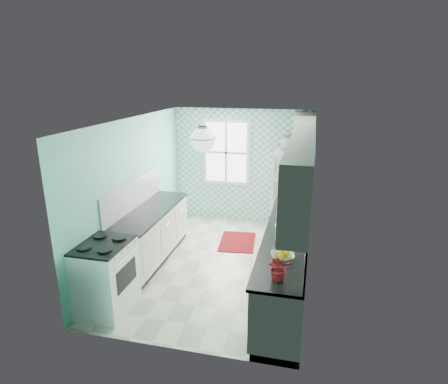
% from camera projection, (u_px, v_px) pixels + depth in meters
% --- Properties ---
extents(floor, '(3.00, 4.40, 0.02)m').
position_uv_depth(floor, '(218.00, 264.00, 6.58)').
color(floor, beige).
rests_on(floor, ground).
extents(ceiling, '(3.00, 4.40, 0.02)m').
position_uv_depth(ceiling, '(217.00, 119.00, 5.83)').
color(ceiling, white).
rests_on(ceiling, wall_back).
extents(wall_back, '(3.00, 0.02, 2.50)m').
position_uv_depth(wall_back, '(242.00, 166.00, 8.26)').
color(wall_back, '#64C2A7').
rests_on(wall_back, floor).
extents(wall_front, '(3.00, 0.02, 2.50)m').
position_uv_depth(wall_front, '(169.00, 256.00, 4.15)').
color(wall_front, '#64C2A7').
rests_on(wall_front, floor).
extents(wall_left, '(0.02, 4.40, 2.50)m').
position_uv_depth(wall_left, '(134.00, 190.00, 6.54)').
color(wall_left, '#64C2A7').
rests_on(wall_left, floor).
extents(wall_right, '(0.02, 4.40, 2.50)m').
position_uv_depth(wall_right, '(311.00, 203.00, 5.87)').
color(wall_right, '#64C2A7').
rests_on(wall_right, floor).
extents(accent_wall, '(3.00, 0.01, 2.50)m').
position_uv_depth(accent_wall, '(242.00, 166.00, 8.24)').
color(accent_wall, '#5CB8AC').
rests_on(accent_wall, wall_back).
extents(window, '(1.04, 0.05, 1.44)m').
position_uv_depth(window, '(226.00, 152.00, 8.20)').
color(window, white).
rests_on(window, wall_back).
extents(backsplash_right, '(0.02, 3.60, 0.51)m').
position_uv_depth(backsplash_right, '(308.00, 215.00, 5.52)').
color(backsplash_right, white).
rests_on(backsplash_right, wall_right).
extents(backsplash_left, '(0.02, 2.15, 0.51)m').
position_uv_depth(backsplash_left, '(133.00, 194.00, 6.48)').
color(backsplash_left, white).
rests_on(backsplash_left, wall_left).
extents(upper_cabinets_right, '(0.33, 3.20, 0.90)m').
position_uv_depth(upper_cabinets_right, '(300.00, 171.00, 5.16)').
color(upper_cabinets_right, white).
rests_on(upper_cabinets_right, wall_right).
extents(upper_cabinet_fridge, '(0.40, 0.74, 0.40)m').
position_uv_depth(upper_cabinet_fridge, '(305.00, 124.00, 7.32)').
color(upper_cabinet_fridge, white).
rests_on(upper_cabinet_fridge, wall_right).
extents(ceiling_light, '(0.34, 0.34, 0.35)m').
position_uv_depth(ceiling_light, '(203.00, 139.00, 5.14)').
color(ceiling_light, silver).
rests_on(ceiling_light, ceiling).
extents(base_cabinets_right, '(0.60, 3.60, 0.90)m').
position_uv_depth(base_cabinets_right, '(286.00, 258.00, 5.81)').
color(base_cabinets_right, white).
rests_on(base_cabinets_right, floor).
extents(countertop_right, '(0.63, 3.60, 0.04)m').
position_uv_depth(countertop_right, '(287.00, 230.00, 5.67)').
color(countertop_right, black).
rests_on(countertop_right, base_cabinets_right).
extents(base_cabinets_left, '(0.60, 2.15, 0.90)m').
position_uv_depth(base_cabinets_left, '(151.00, 235.00, 6.64)').
color(base_cabinets_left, white).
rests_on(base_cabinets_left, floor).
extents(countertop_left, '(0.63, 2.15, 0.04)m').
position_uv_depth(countertop_left, '(151.00, 211.00, 6.49)').
color(countertop_left, black).
rests_on(countertop_left, base_cabinets_left).
extents(fridge, '(0.76, 0.75, 1.74)m').
position_uv_depth(fridge, '(291.00, 191.00, 7.76)').
color(fridge, white).
rests_on(fridge, floor).
extents(stove, '(0.65, 0.81, 0.98)m').
position_uv_depth(stove, '(106.00, 275.00, 5.19)').
color(stove, white).
rests_on(stove, floor).
extents(sink, '(0.57, 0.48, 0.53)m').
position_uv_depth(sink, '(291.00, 212.00, 6.42)').
color(sink, silver).
rests_on(sink, countertop_right).
extents(rug, '(0.77, 1.03, 0.02)m').
position_uv_depth(rug, '(237.00, 242.00, 7.43)').
color(rug, maroon).
rests_on(rug, floor).
extents(dish_towel, '(0.05, 0.21, 0.31)m').
position_uv_depth(dish_towel, '(273.00, 231.00, 6.73)').
color(dish_towel, '#75BFAC').
rests_on(dish_towel, base_cabinets_right).
extents(fruit_bowl, '(0.35, 0.35, 0.07)m').
position_uv_depth(fruit_bowl, '(283.00, 256.00, 4.74)').
color(fruit_bowl, white).
rests_on(fruit_bowl, countertop_right).
extents(potted_plant, '(0.32, 0.29, 0.30)m').
position_uv_depth(potted_plant, '(279.00, 268.00, 4.21)').
color(potted_plant, '#AC1615').
rests_on(potted_plant, countertop_right).
extents(soap_bottle, '(0.09, 0.09, 0.17)m').
position_uv_depth(soap_bottle, '(296.00, 196.00, 6.95)').
color(soap_bottle, '#8EAAC4').
rests_on(soap_bottle, countertop_right).
extents(microwave, '(0.49, 0.33, 0.27)m').
position_uv_depth(microwave, '(294.00, 143.00, 7.46)').
color(microwave, silver).
rests_on(microwave, fridge).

